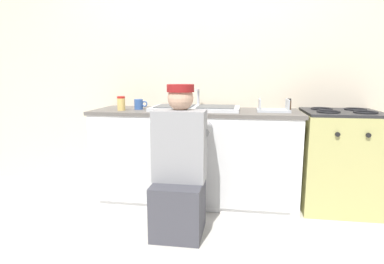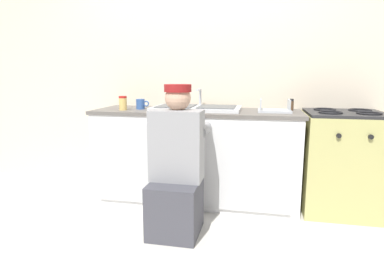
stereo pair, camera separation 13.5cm
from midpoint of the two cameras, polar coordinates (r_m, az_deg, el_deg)
The scene contains 11 objects.
ground_plane at distance 2.89m, azimuth 0.97°, elevation -13.84°, with size 12.00×12.00×0.00m, color beige.
back_wall at distance 3.28m, azimuth 3.22°, elevation 11.46°, with size 6.00×0.10×2.50m, color beige.
counter_cabinet at distance 3.02m, azimuth 2.03°, elevation -4.48°, with size 1.84×0.62×0.82m.
countertop at distance 2.95m, azimuth 2.11°, elevation 3.61°, with size 1.88×0.62×0.03m, color #5B5651.
sink_double_basin at distance 2.95m, azimuth 2.12°, elevation 4.30°, with size 0.80×0.44×0.19m.
stove_range at distance 3.08m, azimuth 26.21°, elevation -4.76°, with size 0.64×0.62×0.88m.
plumber_person at distance 2.39m, azimuth -1.16°, elevation -7.17°, with size 0.42×0.61×1.10m.
coffee_mug at distance 3.05m, azimuth -7.85°, elevation 4.94°, with size 0.13×0.08×0.09m.
condiment_jar at distance 2.99m, azimuth -10.92°, elevation 5.07°, with size 0.07×0.07×0.13m.
spice_bottle_pepper at distance 3.06m, azimuth 18.48°, elevation 4.60°, with size 0.04×0.04×0.10m.
dish_rack_tray at distance 2.89m, azimuth 15.77°, elevation 3.92°, with size 0.28×0.22×0.11m.
Camera 2 is at (0.56, -2.58, 1.17)m, focal length 30.00 mm.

